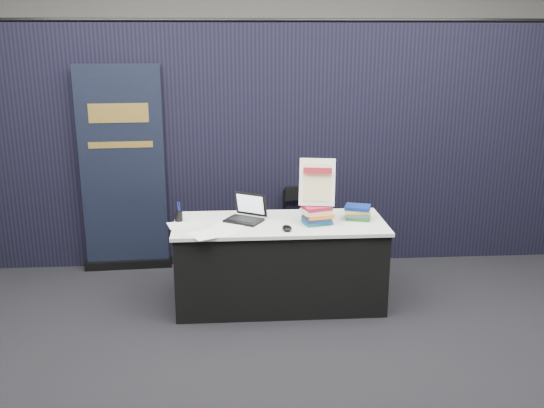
{
  "coord_description": "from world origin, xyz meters",
  "views": [
    {
      "loc": [
        -0.41,
        -4.36,
        2.31
      ],
      "look_at": [
        -0.07,
        0.55,
        0.91
      ],
      "focal_mm": 40.0,
      "sensor_mm": 36.0,
      "label": 1
    }
  ],
  "objects": [
    {
      "name": "pen_cup",
      "position": [
        -0.86,
        0.63,
        0.79
      ],
      "size": [
        0.09,
        0.09,
        0.09
      ],
      "primitive_type": "cylinder",
      "rotation": [
        0.0,
        0.0,
        0.37
      ],
      "color": "black",
      "rests_on": "display_table"
    },
    {
      "name": "laptop",
      "position": [
        -0.31,
        0.62,
        0.81
      ],
      "size": [
        0.36,
        0.37,
        0.23
      ],
      "rotation": [
        0.0,
        0.0,
        -0.53
      ],
      "color": "black",
      "rests_on": "display_table"
    },
    {
      "name": "book_stack_short",
      "position": [
        0.69,
        0.59,
        0.81
      ],
      "size": [
        0.25,
        0.21,
        0.12
      ],
      "rotation": [
        0.0,
        0.0,
        -0.29
      ],
      "color": "#1A6227",
      "rests_on": "display_table"
    },
    {
      "name": "drape_partition",
      "position": [
        0.0,
        1.6,
        1.2
      ],
      "size": [
        6.0,
        0.08,
        2.4
      ],
      "primitive_type": "cube",
      "color": "black",
      "rests_on": "floor"
    },
    {
      "name": "display_table",
      "position": [
        0.0,
        0.55,
        0.38
      ],
      "size": [
        1.8,
        0.75,
        0.75
      ],
      "color": "black",
      "rests_on": "floor"
    },
    {
      "name": "wall_back",
      "position": [
        0.0,
        4.0,
        1.75
      ],
      "size": [
        8.0,
        0.02,
        3.5
      ],
      "primitive_type": "cube",
      "color": "#A2A099",
      "rests_on": "floor"
    },
    {
      "name": "mouse",
      "position": [
        0.04,
        0.32,
        0.77
      ],
      "size": [
        0.09,
        0.13,
        0.04
      ],
      "primitive_type": "ellipsoid",
      "rotation": [
        0.0,
        0.0,
        0.08
      ],
      "color": "black",
      "rests_on": "display_table"
    },
    {
      "name": "pullup_banner",
      "position": [
        -1.46,
        1.5,
        0.9
      ],
      "size": [
        0.86,
        0.15,
        2.03
      ],
      "rotation": [
        0.0,
        0.0,
        0.05
      ],
      "color": "black",
      "rests_on": "floor"
    },
    {
      "name": "brochure_right",
      "position": [
        -0.57,
        0.28,
        0.75
      ],
      "size": [
        0.41,
        0.37,
        0.0
      ],
      "primitive_type": "cube",
      "rotation": [
        0.0,
        0.0,
        0.48
      ],
      "color": "white",
      "rests_on": "display_table"
    },
    {
      "name": "brochure_mid",
      "position": [
        -0.44,
        0.47,
        0.75
      ],
      "size": [
        0.31,
        0.28,
        0.0
      ],
      "primitive_type": "cube",
      "rotation": [
        0.0,
        0.0,
        -0.46
      ],
      "color": "white",
      "rests_on": "display_table"
    },
    {
      "name": "floor",
      "position": [
        0.0,
        0.0,
        0.0
      ],
      "size": [
        8.0,
        8.0,
        0.0
      ],
      "primitive_type": "plane",
      "color": "black",
      "rests_on": "ground"
    },
    {
      "name": "stacking_chair",
      "position": [
        0.3,
        1.36,
        0.46
      ],
      "size": [
        0.44,
        0.45,
        0.82
      ],
      "rotation": [
        0.0,
        0.0,
        0.21
      ],
      "color": "black",
      "rests_on": "floor"
    },
    {
      "name": "brochure_left",
      "position": [
        -0.8,
        0.53,
        0.75
      ],
      "size": [
        0.33,
        0.27,
        0.0
      ],
      "primitive_type": "cube",
      "rotation": [
        0.0,
        0.0,
        0.25
      ],
      "color": "silver",
      "rests_on": "display_table"
    },
    {
      "name": "book_stack_tall",
      "position": [
        0.31,
        0.48,
        0.83
      ],
      "size": [
        0.26,
        0.22,
        0.16
      ],
      "rotation": [
        0.0,
        0.0,
        0.2
      ],
      "color": "#1A6466",
      "rests_on": "display_table"
    },
    {
      "name": "info_sign",
      "position": [
        0.31,
        0.51,
        1.1
      ],
      "size": [
        0.31,
        0.17,
        0.41
      ],
      "rotation": [
        0.0,
        0.0,
        -0.17
      ],
      "color": "black",
      "rests_on": "book_stack_tall"
    }
  ]
}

